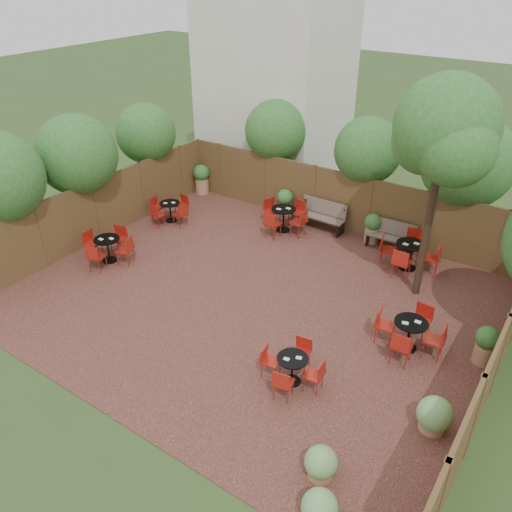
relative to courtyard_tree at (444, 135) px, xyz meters
The scene contains 13 objects.
ground 6.21m from the courtyard_tree, 141.93° to the right, with size 80.00×80.00×0.00m, color #354F23.
courtyard_paving 6.21m from the courtyard_tree, 141.93° to the right, with size 12.00×10.00×0.02m, color #351915.
fence_back 5.36m from the courtyard_tree, 146.46° to the left, with size 12.00×0.08×2.00m, color brown.
fence_left 10.41m from the courtyard_tree, 164.02° to the right, with size 0.08×10.00×2.00m, color brown.
fence_right 5.03m from the courtyard_tree, 46.80° to the right, with size 0.08×10.00×2.00m, color brown.
neighbour_building 9.56m from the courtyard_tree, 146.37° to the left, with size 5.00×4.00×8.00m, color silver.
overhang_foliage 4.70m from the courtyard_tree, behind, with size 15.91×10.92×2.70m.
courtyard_tree is the anchor object (origin of this frame).
park_bench_left 5.82m from the courtyard_tree, 153.73° to the left, with size 1.60×0.52×0.98m.
park_bench_right 4.61m from the courtyard_tree, 128.16° to the left, with size 1.48×0.53×0.91m.
bistro_tables 5.42m from the courtyard_tree, 161.91° to the right, with size 10.56×7.46×0.94m.
planters 5.93m from the courtyard_tree, 164.64° to the left, with size 11.86×4.43×1.13m.
low_shrubs 7.21m from the courtyard_tree, 77.84° to the right, with size 1.93×3.56×0.74m.
Camera 1 is at (6.48, -9.39, 8.01)m, focal length 36.46 mm.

